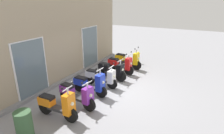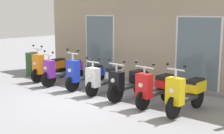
{
  "view_description": "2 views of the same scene",
  "coord_description": "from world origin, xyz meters",
  "views": [
    {
      "loc": [
        -6.56,
        -3.16,
        3.66
      ],
      "look_at": [
        0.51,
        0.54,
        0.81
      ],
      "focal_mm": 30.03,
      "sensor_mm": 36.0,
      "label": 1
    },
    {
      "loc": [
        6.14,
        -5.86,
        2.41
      ],
      "look_at": [
        0.47,
        0.6,
        0.88
      ],
      "focal_mm": 49.57,
      "sensor_mm": 36.0,
      "label": 2
    }
  ],
  "objects": [
    {
      "name": "scooter_blue",
      "position": [
        -0.87,
        0.81,
        0.48
      ],
      "size": [
        0.55,
        1.6,
        1.31
      ],
      "color": "black",
      "rests_on": "ground_plane"
    },
    {
      "name": "storefront_facade",
      "position": [
        0.0,
        2.89,
        1.94
      ],
      "size": [
        9.53,
        0.5,
        4.01
      ],
      "color": "gray",
      "rests_on": "ground_plane"
    },
    {
      "name": "scooter_red",
      "position": [
        1.85,
        0.74,
        0.5
      ],
      "size": [
        0.61,
        1.54,
        1.21
      ],
      "color": "black",
      "rests_on": "ground_plane"
    },
    {
      "name": "scooter_purple",
      "position": [
        -1.85,
        0.73,
        0.48
      ],
      "size": [
        0.56,
        1.65,
        1.19
      ],
      "color": "black",
      "rests_on": "ground_plane"
    },
    {
      "name": "ground_plane",
      "position": [
        0.0,
        0.0,
        0.0
      ],
      "size": [
        40.0,
        40.0,
        0.0
      ],
      "primitive_type": "plane",
      "color": "gray"
    },
    {
      "name": "trash_bin",
      "position": [
        -3.91,
        0.92,
        0.44
      ],
      "size": [
        0.46,
        0.46,
        0.89
      ],
      "primitive_type": "cylinder",
      "color": "#2D4C2D",
      "rests_on": "ground_plane"
    },
    {
      "name": "scooter_white",
      "position": [
        -0.02,
        0.82,
        0.47
      ],
      "size": [
        0.54,
        1.6,
        1.14
      ],
      "color": "black",
      "rests_on": "ground_plane"
    },
    {
      "name": "scooter_black",
      "position": [
        0.93,
        0.79,
        0.47
      ],
      "size": [
        0.63,
        1.59,
        1.18
      ],
      "color": "black",
      "rests_on": "ground_plane"
    },
    {
      "name": "scooter_yellow",
      "position": [
        2.74,
        0.71,
        0.52
      ],
      "size": [
        0.52,
        1.67,
        1.27
      ],
      "color": "black",
      "rests_on": "ground_plane"
    },
    {
      "name": "scooter_orange",
      "position": [
        -2.72,
        0.82,
        0.49
      ],
      "size": [
        0.52,
        1.56,
        1.3
      ],
      "color": "black",
      "rests_on": "ground_plane"
    }
  ]
}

